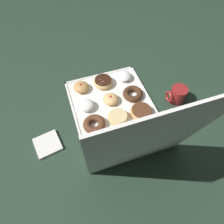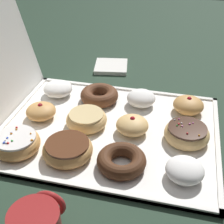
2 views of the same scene
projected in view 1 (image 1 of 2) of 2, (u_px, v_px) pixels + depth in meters
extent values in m
plane|color=#233828|center=(114.00, 111.00, 1.13)|extent=(3.00, 3.00, 0.00)
cube|color=white|center=(114.00, 111.00, 1.13)|extent=(0.44, 0.58, 0.01)
cube|color=white|center=(99.00, 75.00, 1.28)|extent=(0.44, 0.01, 0.01)
cube|color=white|center=(134.00, 156.00, 0.97)|extent=(0.44, 0.01, 0.01)
cube|color=white|center=(150.00, 100.00, 1.17)|extent=(0.01, 0.58, 0.01)
cube|color=white|center=(76.00, 121.00, 1.09)|extent=(0.01, 0.58, 0.01)
cube|color=white|center=(149.00, 143.00, 0.70)|extent=(0.44, 0.14, 0.59)
ellipsoid|color=white|center=(124.00, 76.00, 1.24)|extent=(0.09, 0.09, 0.04)
torus|color=#E5B770|center=(103.00, 82.00, 1.22)|extent=(0.12, 0.12, 0.04)
cylinder|color=#381E11|center=(103.00, 80.00, 1.20)|extent=(0.10, 0.10, 0.01)
sphere|color=pink|center=(104.00, 81.00, 1.19)|extent=(0.01, 0.01, 0.01)
sphere|color=white|center=(101.00, 84.00, 1.18)|extent=(0.00, 0.00, 0.00)
sphere|color=green|center=(105.00, 82.00, 1.19)|extent=(0.00, 0.00, 0.00)
sphere|color=red|center=(107.00, 78.00, 1.21)|extent=(0.01, 0.01, 0.01)
sphere|color=red|center=(103.00, 82.00, 1.19)|extent=(0.01, 0.01, 0.01)
sphere|color=pink|center=(99.00, 79.00, 1.20)|extent=(0.00, 0.00, 0.00)
sphere|color=pink|center=(100.00, 80.00, 1.20)|extent=(0.01, 0.01, 0.01)
sphere|color=yellow|center=(104.00, 81.00, 1.19)|extent=(0.01, 0.01, 0.01)
sphere|color=white|center=(102.00, 82.00, 1.19)|extent=(0.01, 0.01, 0.01)
sphere|color=orange|center=(106.00, 75.00, 1.22)|extent=(0.00, 0.00, 0.00)
sphere|color=pink|center=(99.00, 83.00, 1.18)|extent=(0.01, 0.01, 0.01)
ellipsoid|color=tan|center=(81.00, 87.00, 1.19)|extent=(0.09, 0.09, 0.04)
sphere|color=#B21923|center=(81.00, 85.00, 1.17)|extent=(0.01, 0.01, 0.01)
torus|color=#472816|center=(133.00, 94.00, 1.17)|extent=(0.12, 0.12, 0.03)
ellipsoid|color=#E5B770|center=(111.00, 99.00, 1.14)|extent=(0.09, 0.09, 0.04)
sphere|color=#B21923|center=(111.00, 97.00, 1.12)|extent=(0.01, 0.01, 0.01)
ellipsoid|color=white|center=(87.00, 105.00, 1.11)|extent=(0.09, 0.09, 0.05)
torus|color=tan|center=(141.00, 112.00, 1.09)|extent=(0.12, 0.12, 0.04)
cylinder|color=#59331E|center=(142.00, 110.00, 1.08)|extent=(0.11, 0.11, 0.01)
torus|color=#E5B770|center=(117.00, 118.00, 1.07)|extent=(0.11, 0.11, 0.04)
cylinder|color=#EACC8C|center=(117.00, 116.00, 1.06)|extent=(0.09, 0.09, 0.01)
torus|color=#59331E|center=(94.00, 124.00, 1.05)|extent=(0.12, 0.12, 0.04)
torus|color=tan|center=(153.00, 131.00, 1.02)|extent=(0.12, 0.12, 0.04)
cylinder|color=white|center=(154.00, 130.00, 1.01)|extent=(0.10, 0.10, 0.01)
sphere|color=green|center=(157.00, 128.00, 1.01)|extent=(0.01, 0.01, 0.01)
sphere|color=orange|center=(159.00, 136.00, 0.98)|extent=(0.01, 0.01, 0.01)
sphere|color=orange|center=(148.00, 125.00, 1.02)|extent=(0.00, 0.00, 0.00)
sphere|color=orange|center=(150.00, 132.00, 1.00)|extent=(0.01, 0.01, 0.01)
sphere|color=blue|center=(160.00, 130.00, 1.00)|extent=(0.01, 0.01, 0.01)
sphere|color=white|center=(159.00, 130.00, 1.00)|extent=(0.00, 0.00, 0.00)
sphere|color=red|center=(149.00, 133.00, 0.99)|extent=(0.01, 0.01, 0.01)
sphere|color=orange|center=(151.00, 122.00, 1.03)|extent=(0.01, 0.01, 0.01)
sphere|color=white|center=(160.00, 129.00, 1.01)|extent=(0.01, 0.01, 0.01)
sphere|color=orange|center=(154.00, 132.00, 1.00)|extent=(0.01, 0.01, 0.01)
sphere|color=blue|center=(153.00, 132.00, 1.00)|extent=(0.01, 0.01, 0.01)
sphere|color=red|center=(159.00, 128.00, 1.01)|extent=(0.01, 0.01, 0.01)
sphere|color=blue|center=(157.00, 131.00, 1.00)|extent=(0.01, 0.01, 0.01)
ellipsoid|color=tan|center=(127.00, 139.00, 1.00)|extent=(0.08, 0.08, 0.04)
sphere|color=#B21923|center=(127.00, 138.00, 0.98)|extent=(0.01, 0.01, 0.01)
ellipsoid|color=white|center=(101.00, 147.00, 0.97)|extent=(0.09, 0.09, 0.04)
cylinder|color=maroon|center=(178.00, 95.00, 1.14)|extent=(0.09, 0.09, 0.09)
cylinder|color=black|center=(180.00, 90.00, 1.11)|extent=(0.08, 0.08, 0.01)
torus|color=maroon|center=(169.00, 97.00, 1.12)|extent=(0.01, 0.06, 0.06)
cube|color=white|center=(48.00, 144.00, 1.01)|extent=(0.14, 0.14, 0.01)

